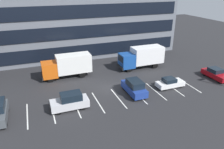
# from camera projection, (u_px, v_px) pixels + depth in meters

# --- Properties ---
(ground_plane) EXTENTS (120.00, 120.00, 0.00)m
(ground_plane) POSITION_uv_depth(u_px,v_px,m) (110.00, 88.00, 30.77)
(ground_plane) COLOR #262628
(office_building) EXTENTS (39.19, 10.46, 14.40)m
(office_building) POSITION_uv_depth(u_px,v_px,m) (79.00, 19.00, 43.34)
(office_building) COLOR slate
(office_building) RESTS_ON ground_plane
(lot_markings) EXTENTS (22.54, 5.40, 0.01)m
(lot_markings) POSITION_uv_depth(u_px,v_px,m) (118.00, 98.00, 28.12)
(lot_markings) COLOR silver
(lot_markings) RESTS_ON ground_plane
(box_truck_orange) EXTENTS (7.71, 2.55, 3.57)m
(box_truck_orange) POSITION_uv_depth(u_px,v_px,m) (68.00, 65.00, 33.69)
(box_truck_orange) COLOR #D85914
(box_truck_orange) RESTS_ON ground_plane
(box_truck_blue) EXTENTS (7.92, 2.62, 3.67)m
(box_truck_blue) POSITION_uv_depth(u_px,v_px,m) (142.00, 56.00, 37.40)
(box_truck_blue) COLOR #194799
(box_truck_blue) RESTS_ON ground_plane
(suv_silver) EXTENTS (4.44, 1.88, 2.01)m
(suv_silver) POSITION_uv_depth(u_px,v_px,m) (70.00, 101.00, 25.48)
(suv_silver) COLOR silver
(suv_silver) RESTS_ON ground_plane
(suv_navy) EXTENTS (1.91, 4.50, 2.04)m
(suv_navy) POSITION_uv_depth(u_px,v_px,m) (134.00, 87.00, 28.87)
(suv_navy) COLOR navy
(suv_navy) RESTS_ON ground_plane
(sedan_maroon) EXTENTS (1.89, 4.51, 1.61)m
(sedan_maroon) POSITION_uv_depth(u_px,v_px,m) (216.00, 74.00, 33.70)
(sedan_maroon) COLOR maroon
(sedan_maroon) RESTS_ON ground_plane
(sedan_white) EXTENTS (4.02, 1.68, 1.44)m
(sedan_white) POSITION_uv_depth(u_px,v_px,m) (170.00, 83.00, 30.82)
(sedan_white) COLOR white
(sedan_white) RESTS_ON ground_plane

